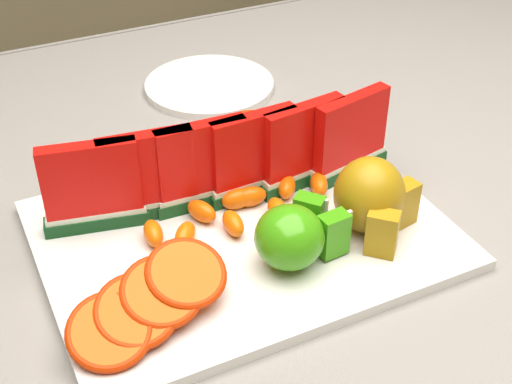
% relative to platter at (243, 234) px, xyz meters
% --- Properties ---
extents(table, '(1.40, 0.90, 0.75)m').
position_rel_platter_xyz_m(table, '(0.01, 0.05, -0.11)').
color(table, '#4F2E1A').
rests_on(table, ground).
extents(tablecloth, '(1.53, 1.03, 0.20)m').
position_rel_platter_xyz_m(tablecloth, '(0.01, 0.05, -0.05)').
color(tablecloth, gray).
rests_on(tablecloth, table).
extents(platter, '(0.40, 0.30, 0.01)m').
position_rel_platter_xyz_m(platter, '(0.00, 0.00, 0.00)').
color(platter, silver).
rests_on(platter, tablecloth).
extents(apple_cluster, '(0.11, 0.09, 0.06)m').
position_rel_platter_xyz_m(apple_cluster, '(0.02, -0.07, 0.04)').
color(apple_cluster, '#21890C').
rests_on(apple_cluster, platter).
extents(pear_cluster, '(0.10, 0.10, 0.08)m').
position_rel_platter_xyz_m(pear_cluster, '(0.12, -0.05, 0.04)').
color(pear_cluster, '#9D6A1A').
rests_on(pear_cluster, platter).
extents(side_plate, '(0.21, 0.21, 0.01)m').
position_rel_platter_xyz_m(side_plate, '(0.10, 0.32, -0.00)').
color(side_plate, silver).
rests_on(side_plate, tablecloth).
extents(watermelon_row, '(0.39, 0.07, 0.10)m').
position_rel_platter_xyz_m(watermelon_row, '(0.01, 0.05, 0.05)').
color(watermelon_row, '#0B340C').
rests_on(watermelon_row, platter).
extents(orange_fan_front, '(0.16, 0.11, 0.05)m').
position_rel_platter_xyz_m(orange_fan_front, '(-0.13, -0.08, 0.03)').
color(orange_fan_front, red).
rests_on(orange_fan_front, platter).
extents(orange_fan_back, '(0.28, 0.10, 0.04)m').
position_rel_platter_xyz_m(orange_fan_back, '(-0.02, 0.12, 0.03)').
color(orange_fan_back, red).
rests_on(orange_fan_back, platter).
extents(tangerine_segments, '(0.22, 0.07, 0.02)m').
position_rel_platter_xyz_m(tangerine_segments, '(0.01, 0.02, 0.02)').
color(tangerine_segments, orange).
rests_on(tangerine_segments, platter).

